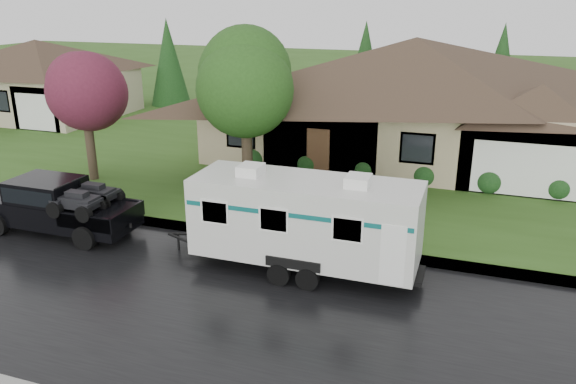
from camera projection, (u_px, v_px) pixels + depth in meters
name	position (u px, v px, depth m)	size (l,w,h in m)	color
ground	(271.00, 276.00, 16.02)	(140.00, 140.00, 0.00)	#2E5119
road	(244.00, 311.00, 14.24)	(140.00, 8.00, 0.01)	black
curb	(296.00, 243.00, 18.00)	(140.00, 0.50, 0.15)	gray
lawn	(372.00, 147.00, 29.38)	(140.00, 26.00, 0.15)	#2E5119
house_main	(419.00, 85.00, 26.47)	(19.44, 10.80, 6.90)	tan
house_far	(40.00, 72.00, 35.89)	(10.80, 8.64, 5.80)	tan
tree_left_green	(245.00, 82.00, 21.08)	(3.79, 3.79, 6.28)	#382B1E
tree_red	(84.00, 93.00, 22.85)	(3.20, 3.20, 5.30)	#382B1E
shrub_row	(394.00, 170.00, 23.49)	(13.60, 1.00, 1.00)	#143814
pickup_truck	(54.00, 204.00, 18.77)	(5.48, 2.08, 1.83)	black
travel_trailer	(305.00, 219.00, 15.85)	(6.76, 2.38, 3.03)	silver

